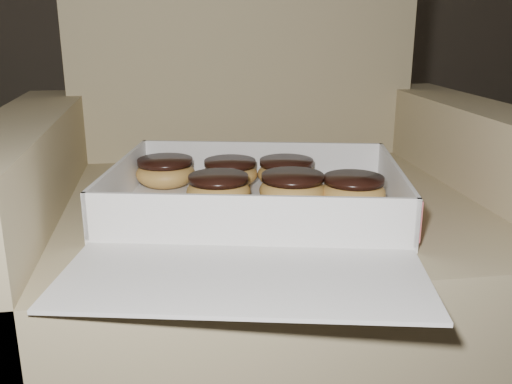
% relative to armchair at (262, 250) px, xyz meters
% --- Properties ---
extents(armchair, '(0.89, 0.75, 0.93)m').
position_rel_armchair_xyz_m(armchair, '(0.00, 0.00, 0.00)').
color(armchair, tan).
rests_on(armchair, floor).
extents(bakery_box, '(0.52, 0.58, 0.07)m').
position_rel_armchair_xyz_m(bakery_box, '(-0.04, -0.17, 0.14)').
color(bakery_box, silver).
rests_on(bakery_box, armchair).
extents(donut_a, '(0.10, 0.10, 0.05)m').
position_rel_armchair_xyz_m(donut_a, '(-0.09, -0.12, 0.16)').
color(donut_a, gold).
rests_on(donut_a, bakery_box).
extents(donut_b, '(0.09, 0.09, 0.05)m').
position_rel_armchair_xyz_m(donut_b, '(-0.06, -0.02, 0.16)').
color(donut_b, gold).
rests_on(donut_b, bakery_box).
extents(donut_c, '(0.10, 0.10, 0.05)m').
position_rel_armchair_xyz_m(donut_c, '(-0.17, -0.01, 0.16)').
color(donut_c, gold).
rests_on(donut_c, bakery_box).
extents(donut_d, '(0.10, 0.10, 0.05)m').
position_rel_armchair_xyz_m(donut_d, '(0.03, -0.04, 0.16)').
color(donut_d, gold).
rests_on(donut_d, bakery_box).
extents(donut_e, '(0.10, 0.10, 0.05)m').
position_rel_armchair_xyz_m(donut_e, '(0.11, -0.16, 0.16)').
color(donut_e, gold).
rests_on(donut_e, bakery_box).
extents(donut_f, '(0.10, 0.10, 0.05)m').
position_rel_armchair_xyz_m(donut_f, '(0.02, -0.14, 0.16)').
color(donut_f, gold).
rests_on(donut_f, bakery_box).
extents(crumb_a, '(0.01, 0.01, 0.00)m').
position_rel_armchair_xyz_m(crumb_a, '(-0.22, -0.22, 0.13)').
color(crumb_a, black).
rests_on(crumb_a, bakery_box).
extents(crumb_b, '(0.01, 0.01, 0.00)m').
position_rel_armchair_xyz_m(crumb_b, '(-0.00, -0.21, 0.13)').
color(crumb_b, black).
rests_on(crumb_b, bakery_box).
extents(crumb_c, '(0.01, 0.01, 0.00)m').
position_rel_armchair_xyz_m(crumb_c, '(-0.18, -0.20, 0.13)').
color(crumb_c, black).
rests_on(crumb_c, bakery_box).
extents(crumb_d, '(0.01, 0.01, 0.00)m').
position_rel_armchair_xyz_m(crumb_d, '(-0.11, -0.15, 0.13)').
color(crumb_d, black).
rests_on(crumb_d, bakery_box).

